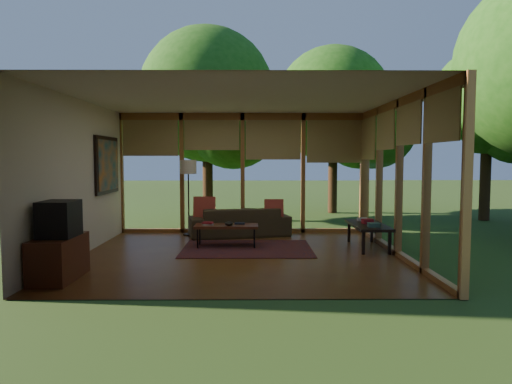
{
  "coord_description": "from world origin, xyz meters",
  "views": [
    {
      "loc": [
        0.22,
        -7.84,
        1.68
      ],
      "look_at": [
        0.29,
        0.7,
        1.05
      ],
      "focal_mm": 32.0,
      "sensor_mm": 36.0,
      "label": 1
    }
  ],
  "objects_px": {
    "side_console": "(368,226)",
    "television": "(59,219)",
    "media_cabinet": "(59,258)",
    "coffee_table": "(226,227)",
    "floor_lamp": "(188,171)",
    "sofa": "(239,222)"
  },
  "relations": [
    {
      "from": "media_cabinet",
      "to": "floor_lamp",
      "type": "bearing_deg",
      "value": 70.65
    },
    {
      "from": "sofa",
      "to": "media_cabinet",
      "type": "xyz_separation_m",
      "value": [
        -2.41,
        -3.57,
        -0.01
      ]
    },
    {
      "from": "sofa",
      "to": "floor_lamp",
      "type": "relative_size",
      "value": 1.3
    },
    {
      "from": "television",
      "to": "floor_lamp",
      "type": "bearing_deg",
      "value": 70.93
    },
    {
      "from": "sofa",
      "to": "floor_lamp",
      "type": "xyz_separation_m",
      "value": [
        -1.11,
        0.11,
        1.09
      ]
    },
    {
      "from": "media_cabinet",
      "to": "coffee_table",
      "type": "bearing_deg",
      "value": 46.61
    },
    {
      "from": "media_cabinet",
      "to": "television",
      "type": "distance_m",
      "value": 0.55
    },
    {
      "from": "side_console",
      "to": "coffee_table",
      "type": "bearing_deg",
      "value": 177.64
    },
    {
      "from": "floor_lamp",
      "to": "side_console",
      "type": "height_order",
      "value": "floor_lamp"
    },
    {
      "from": "coffee_table",
      "to": "television",
      "type": "bearing_deg",
      "value": -133.13
    },
    {
      "from": "side_console",
      "to": "television",
      "type": "bearing_deg",
      "value": -155.45
    },
    {
      "from": "side_console",
      "to": "sofa",
      "type": "bearing_deg",
      "value": 151.22
    },
    {
      "from": "media_cabinet",
      "to": "side_console",
      "type": "bearing_deg",
      "value": 24.46
    },
    {
      "from": "television",
      "to": "floor_lamp",
      "type": "height_order",
      "value": "floor_lamp"
    },
    {
      "from": "sofa",
      "to": "media_cabinet",
      "type": "bearing_deg",
      "value": 42.57
    },
    {
      "from": "floor_lamp",
      "to": "coffee_table",
      "type": "xyz_separation_m",
      "value": [
        0.91,
        -1.36,
        -1.01
      ]
    },
    {
      "from": "floor_lamp",
      "to": "side_console",
      "type": "bearing_deg",
      "value": -22.29
    },
    {
      "from": "media_cabinet",
      "to": "floor_lamp",
      "type": "height_order",
      "value": "floor_lamp"
    },
    {
      "from": "media_cabinet",
      "to": "floor_lamp",
      "type": "xyz_separation_m",
      "value": [
        1.29,
        3.68,
        1.11
      ]
    },
    {
      "from": "floor_lamp",
      "to": "media_cabinet",
      "type": "bearing_deg",
      "value": -109.35
    },
    {
      "from": "floor_lamp",
      "to": "coffee_table",
      "type": "distance_m",
      "value": 1.92
    },
    {
      "from": "media_cabinet",
      "to": "floor_lamp",
      "type": "relative_size",
      "value": 0.61
    }
  ]
}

